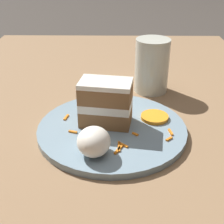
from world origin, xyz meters
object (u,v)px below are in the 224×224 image
object	(u,v)px
plate	(112,129)
cream_dollop	(94,142)
orange_garnish	(155,117)
cake_slice	(108,103)
drinking_glass	(152,69)

from	to	relation	value
plate	cream_dollop	world-z (taller)	cream_dollop
cream_dollop	orange_garnish	bearing A→B (deg)	136.72
cake_slice	drinking_glass	bearing A→B (deg)	160.33
cream_dollop	cake_slice	bearing A→B (deg)	167.83
cake_slice	cream_dollop	size ratio (longest dim) A/B	1.69
cream_dollop	drinking_glass	distance (m)	0.29
orange_garnish	drinking_glass	world-z (taller)	drinking_glass
plate	cream_dollop	size ratio (longest dim) A/B	4.62
plate	drinking_glass	distance (m)	0.21
plate	orange_garnish	xyz separation A→B (m)	(-0.03, 0.08, 0.01)
plate	cake_slice	world-z (taller)	cake_slice
plate	cream_dollop	bearing A→B (deg)	-17.90
cake_slice	orange_garnish	world-z (taller)	cake_slice
drinking_glass	cake_slice	bearing A→B (deg)	-28.55
orange_garnish	cake_slice	bearing A→B (deg)	-78.31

